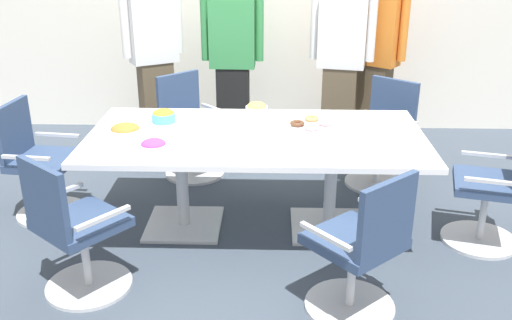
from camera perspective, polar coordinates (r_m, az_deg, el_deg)
The scene contains 20 objects.
ground_plane at distance 4.41m, azimuth 0.00°, elevation -6.68°, with size 10.00×10.00×0.01m, color #3D4754.
back_wall at distance 6.30m, azimuth 0.69°, elevation 15.63°, with size 8.00×0.10×2.80m, color white.
conference_table at distance 4.14m, azimuth 0.00°, elevation 0.96°, with size 2.40×1.20×0.75m.
office_chair_0 at distance 4.36m, azimuth 22.66°, elevation -2.89°, with size 0.66×0.66×0.91m.
office_chair_1 at distance 5.11m, azimuth 12.40°, elevation 2.02°, with size 0.76×0.76×0.91m.
office_chair_2 at distance 5.23m, azimuth -6.59°, elevation 2.86°, with size 0.76×0.76×0.91m.
office_chair_3 at distance 4.74m, azimuth -20.74°, elevation -0.60°, with size 0.60×0.60×0.91m.
office_chair_4 at distance 3.66m, azimuth -17.58°, elevation -7.02°, with size 0.76×0.76×0.91m.
office_chair_5 at distance 3.36m, azimuth 10.37°, elevation -9.04°, with size 0.76×0.76×0.91m.
person_standing_0 at distance 5.77m, azimuth -10.11°, elevation 10.45°, with size 0.57×0.41×1.86m.
person_standing_1 at distance 5.74m, azimuth -2.35°, elevation 9.99°, with size 0.61×0.23×1.74m.
person_standing_2 at distance 5.60m, azimuth 8.47°, elevation 10.01°, with size 0.61×0.31×1.83m.
person_standing_3 at distance 5.79m, azimuth 11.79°, elevation 10.15°, with size 0.54×0.43×1.82m.
snack_bowl_chips_orange at distance 4.40m, azimuth -9.17°, elevation 4.36°, with size 0.18×0.18×0.10m.
snack_bowl_pretzels at distance 4.09m, azimuth -12.85°, elevation 2.75°, with size 0.23×0.23×0.11m.
snack_bowl_candy_mix at distance 3.77m, azimuth -10.13°, elevation 1.26°, with size 0.18×0.18×0.11m.
snack_bowl_cookies at distance 4.46m, azimuth 0.06°, elevation 5.04°, with size 0.17×0.17×0.12m.
donut_platter at distance 4.27m, azimuth 5.51°, elevation 3.58°, with size 0.32×0.32×0.04m.
plate_stack at distance 4.06m, azimuth -0.16°, elevation 2.80°, with size 0.20×0.20×0.05m.
napkin_pile at distance 4.03m, azimuth 10.69°, elevation 2.27°, with size 0.15×0.15×0.06m, color white.
Camera 1 is at (0.12, -3.86, 2.13)m, focal length 40.27 mm.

